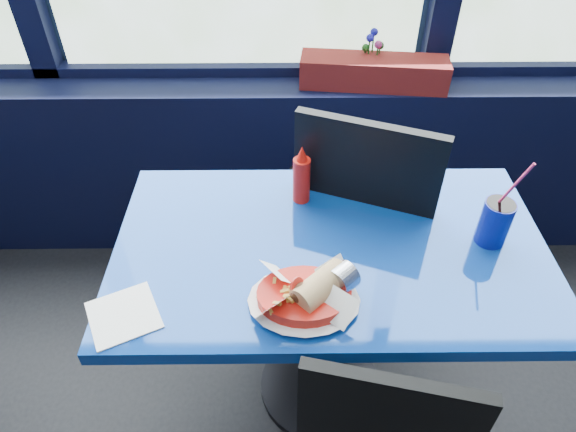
# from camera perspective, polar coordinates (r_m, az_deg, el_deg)

# --- Properties ---
(window_sill) EXTENTS (5.00, 0.26, 0.80)m
(window_sill) POSITION_cam_1_polar(r_m,az_deg,el_deg) (2.32, -4.70, 5.77)
(window_sill) COLOR black
(window_sill) RESTS_ON ground
(near_table) EXTENTS (1.20, 0.70, 0.75)m
(near_table) POSITION_cam_1_polar(r_m,az_deg,el_deg) (1.56, 4.42, -7.92)
(near_table) COLOR black
(near_table) RESTS_ON ground
(chair_near_back) EXTENTS (0.60, 0.60, 1.02)m
(chair_near_back) POSITION_cam_1_polar(r_m,az_deg,el_deg) (1.78, 5.79, 0.26)
(chair_near_back) COLOR black
(chair_near_back) RESTS_ON ground
(planter_box) EXTENTS (0.58, 0.20, 0.11)m
(planter_box) POSITION_cam_1_polar(r_m,az_deg,el_deg) (2.09, 9.49, 15.50)
(planter_box) COLOR maroon
(planter_box) RESTS_ON window_sill
(flower_vase) EXTENTS (0.11, 0.11, 0.21)m
(flower_vase) POSITION_cam_1_polar(r_m,az_deg,el_deg) (2.12, 9.21, 16.12)
(flower_vase) COLOR silver
(flower_vase) RESTS_ON window_sill
(food_basket) EXTENTS (0.29, 0.29, 0.09)m
(food_basket) POSITION_cam_1_polar(r_m,az_deg,el_deg) (1.26, 2.04, -8.72)
(food_basket) COLOR red
(food_basket) RESTS_ON near_table
(ketchup_bottle) EXTENTS (0.05, 0.05, 0.19)m
(ketchup_bottle) POSITION_cam_1_polar(r_m,az_deg,el_deg) (1.52, 1.51, 4.38)
(ketchup_bottle) COLOR red
(ketchup_bottle) RESTS_ON near_table
(soda_cup) EXTENTS (0.08, 0.08, 0.28)m
(soda_cup) POSITION_cam_1_polar(r_m,az_deg,el_deg) (1.50, 22.03, -0.56)
(soda_cup) COLOR navy
(soda_cup) RESTS_ON near_table
(napkin) EXTENTS (0.21, 0.21, 0.00)m
(napkin) POSITION_cam_1_polar(r_m,az_deg,el_deg) (1.32, -17.80, -10.44)
(napkin) COLOR white
(napkin) RESTS_ON near_table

